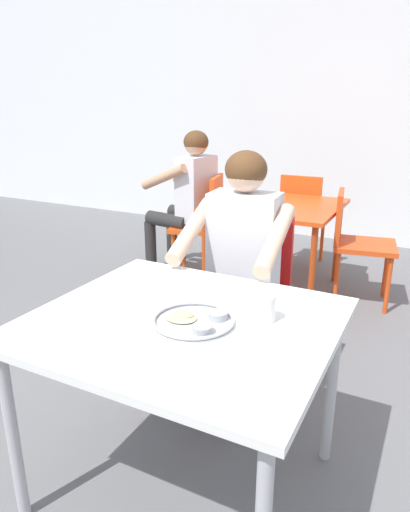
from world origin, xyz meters
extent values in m
cube|color=slate|center=(0.00, 0.00, -0.03)|extent=(12.00, 12.00, 0.05)
cube|color=white|center=(0.00, 3.81, 1.70)|extent=(12.00, 0.12, 3.40)
cube|color=white|center=(0.03, -0.05, 0.72)|extent=(1.04, 0.92, 0.03)
cylinder|color=#B2B2B7|center=(-0.43, -0.45, 0.35)|extent=(0.04, 0.04, 0.70)
cylinder|color=#B2B2B7|center=(-0.43, 0.35, 0.35)|extent=(0.04, 0.04, 0.70)
cylinder|color=#B2B2B7|center=(0.49, 0.35, 0.35)|extent=(0.04, 0.04, 0.70)
cylinder|color=#B7BABF|center=(0.08, -0.07, 0.73)|extent=(0.29, 0.29, 0.01)
torus|color=#B7BABF|center=(0.08, -0.07, 0.74)|extent=(0.29, 0.29, 0.01)
cylinder|color=#B2B5BA|center=(0.15, -0.12, 0.75)|extent=(0.07, 0.07, 0.03)
cylinder|color=maroon|center=(0.15, -0.12, 0.75)|extent=(0.06, 0.06, 0.01)
cylinder|color=#B2B5BA|center=(0.15, -0.01, 0.75)|extent=(0.07, 0.07, 0.03)
cylinder|color=#9E4714|center=(0.15, -0.01, 0.75)|extent=(0.06, 0.06, 0.01)
ellipsoid|color=#E5C689|center=(0.03, -0.07, 0.74)|extent=(0.12, 0.10, 0.01)
ellipsoid|color=#E4BB82|center=(0.03, -0.05, 0.75)|extent=(0.08, 0.06, 0.01)
cylinder|color=white|center=(0.29, 0.07, 0.78)|extent=(0.08, 0.08, 0.10)
cylinder|color=#593319|center=(0.29, 0.07, 0.81)|extent=(0.07, 0.07, 0.02)
cube|color=red|center=(-0.07, 0.80, 0.43)|extent=(0.44, 0.41, 0.04)
cube|color=red|center=(-0.09, 0.98, 0.67)|extent=(0.39, 0.07, 0.43)
cylinder|color=red|center=(0.10, 0.66, 0.21)|extent=(0.03, 0.03, 0.42)
cylinder|color=red|center=(-0.23, 0.64, 0.21)|extent=(0.03, 0.03, 0.42)
cylinder|color=red|center=(0.08, 0.97, 0.21)|extent=(0.03, 0.03, 0.42)
cylinder|color=red|center=(-0.25, 0.94, 0.21)|extent=(0.03, 0.03, 0.42)
cylinder|color=#2A2A2A|center=(0.11, 0.37, 0.23)|extent=(0.10, 0.10, 0.45)
cylinder|color=#2A2A2A|center=(0.09, 0.57, 0.49)|extent=(0.15, 0.41, 0.12)
cylinder|color=#2A2A2A|center=(-0.19, 0.34, 0.23)|extent=(0.10, 0.10, 0.45)
cylinder|color=#2A2A2A|center=(-0.21, 0.54, 0.49)|extent=(0.15, 0.41, 0.12)
cube|color=silver|center=(-0.07, 0.75, 0.76)|extent=(0.35, 0.23, 0.54)
cylinder|color=beige|center=(0.14, 0.59, 0.87)|extent=(0.11, 0.46, 0.25)
cylinder|color=beige|center=(-0.27, 0.56, 0.87)|extent=(0.11, 0.46, 0.25)
sphere|color=beige|center=(-0.07, 0.75, 1.13)|extent=(0.19, 0.19, 0.19)
ellipsoid|color=brown|center=(-0.07, 0.75, 1.14)|extent=(0.21, 0.20, 0.18)
cube|color=#E04C19|center=(-0.35, 2.07, 0.69)|extent=(0.95, 0.92, 0.03)
cylinder|color=#B33D14|center=(-0.77, 1.67, 0.34)|extent=(0.04, 0.04, 0.67)
cylinder|color=#B33D14|center=(0.06, 1.67, 0.34)|extent=(0.04, 0.04, 0.67)
cylinder|color=#B33D14|center=(-0.77, 2.47, 0.34)|extent=(0.04, 0.04, 0.67)
cylinder|color=#B33D14|center=(0.06, 2.47, 0.34)|extent=(0.04, 0.04, 0.67)
cube|color=#DC4C17|center=(-1.05, 2.06, 0.43)|extent=(0.48, 0.50, 0.04)
cube|color=#DC4C17|center=(-0.88, 2.10, 0.66)|extent=(0.13, 0.39, 0.42)
cylinder|color=#DC4C17|center=(-1.16, 1.86, 0.21)|extent=(0.03, 0.03, 0.42)
cylinder|color=#DC4C17|center=(-1.24, 2.18, 0.21)|extent=(0.03, 0.03, 0.42)
cylinder|color=#DC4C17|center=(-0.86, 1.93, 0.21)|extent=(0.03, 0.03, 0.42)
cylinder|color=#DC4C17|center=(-0.95, 2.26, 0.21)|extent=(0.03, 0.03, 0.42)
cube|color=#DA4719|center=(0.33, 2.11, 0.45)|extent=(0.50, 0.47, 0.04)
cube|color=#DA4719|center=(0.13, 2.08, 0.65)|extent=(0.10, 0.38, 0.37)
cylinder|color=#DA4719|center=(0.48, 2.30, 0.21)|extent=(0.03, 0.03, 0.43)
cylinder|color=#DA4719|center=(0.53, 1.98, 0.21)|extent=(0.03, 0.03, 0.43)
cylinder|color=#DA4719|center=(0.13, 2.24, 0.21)|extent=(0.03, 0.03, 0.43)
cylinder|color=#DA4719|center=(0.18, 1.92, 0.21)|extent=(0.03, 0.03, 0.43)
cube|color=#F1521A|center=(-0.32, 2.79, 0.43)|extent=(0.39, 0.39, 0.04)
cube|color=#F1521A|center=(-0.32, 2.61, 0.65)|extent=(0.36, 0.04, 0.39)
cylinder|color=#F1521A|center=(-0.47, 2.94, 0.21)|extent=(0.03, 0.03, 0.42)
cylinder|color=#F1521A|center=(-0.17, 2.94, 0.21)|extent=(0.03, 0.03, 0.42)
cylinder|color=#F1521A|center=(-0.47, 2.63, 0.21)|extent=(0.03, 0.03, 0.42)
cylinder|color=#F1521A|center=(-0.17, 2.64, 0.21)|extent=(0.03, 0.03, 0.42)
cylinder|color=#282828|center=(-1.47, 1.98, 0.23)|extent=(0.10, 0.10, 0.45)
cylinder|color=#282828|center=(-1.27, 1.95, 0.49)|extent=(0.41, 0.18, 0.12)
cylinder|color=#282828|center=(-1.43, 2.28, 0.23)|extent=(0.10, 0.10, 0.45)
cylinder|color=#282828|center=(-1.23, 2.25, 0.49)|extent=(0.41, 0.18, 0.12)
cube|color=silver|center=(-1.05, 2.07, 0.76)|extent=(0.25, 0.36, 0.54)
cylinder|color=tan|center=(-1.26, 1.89, 0.87)|extent=(0.46, 0.14, 0.25)
cylinder|color=tan|center=(-1.20, 2.30, 0.87)|extent=(0.46, 0.14, 0.25)
sphere|color=tan|center=(-1.05, 2.07, 1.13)|extent=(0.19, 0.19, 0.19)
ellipsoid|color=brown|center=(-1.05, 2.07, 1.14)|extent=(0.21, 0.20, 0.18)
camera|label=1|loc=(0.78, -1.33, 1.46)|focal=32.67mm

